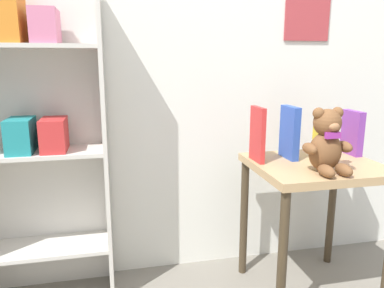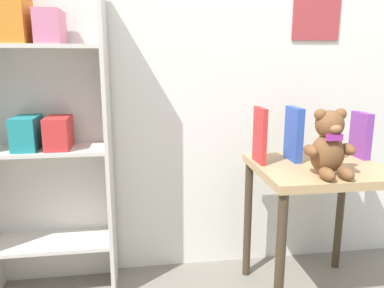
# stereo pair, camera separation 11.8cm
# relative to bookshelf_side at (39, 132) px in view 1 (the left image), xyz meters

# --- Properties ---
(wall_back) EXTENTS (4.80, 0.07, 2.50)m
(wall_back) POSITION_rel_bookshelf_side_xyz_m (0.91, 0.15, 0.45)
(wall_back) COLOR silver
(wall_back) RESTS_ON ground_plane
(bookshelf_side) EXTENTS (0.59, 0.26, 1.44)m
(bookshelf_side) POSITION_rel_bookshelf_side_xyz_m (0.00, 0.00, 0.00)
(bookshelf_side) COLOR beige
(bookshelf_side) RESTS_ON ground_plane
(display_table) EXTENTS (0.57, 0.51, 0.66)m
(display_table) POSITION_rel_bookshelf_side_xyz_m (1.23, -0.26, -0.25)
(display_table) COLOR tan
(display_table) RESTS_ON ground_plane
(teddy_bear) EXTENTS (0.21, 0.19, 0.27)m
(teddy_bear) POSITION_rel_bookshelf_side_xyz_m (1.20, -0.40, -0.02)
(teddy_bear) COLOR brown
(teddy_bear) RESTS_ON display_table
(book_standing_red) EXTENTS (0.03, 0.13, 0.25)m
(book_standing_red) POSITION_rel_bookshelf_side_xyz_m (0.98, -0.17, -0.02)
(book_standing_red) COLOR red
(book_standing_red) RESTS_ON display_table
(book_standing_blue) EXTENTS (0.03, 0.15, 0.25)m
(book_standing_blue) POSITION_rel_bookshelf_side_xyz_m (1.15, -0.16, -0.02)
(book_standing_blue) COLOR #2D51B7
(book_standing_blue) RESTS_ON display_table
(book_standing_yellow) EXTENTS (0.04, 0.11, 0.21)m
(book_standing_yellow) POSITION_rel_bookshelf_side_xyz_m (1.32, -0.16, -0.04)
(book_standing_yellow) COLOR gold
(book_standing_yellow) RESTS_ON display_table
(book_standing_purple) EXTENTS (0.04, 0.14, 0.22)m
(book_standing_purple) POSITION_rel_bookshelf_side_xyz_m (1.49, -0.15, -0.03)
(book_standing_purple) COLOR purple
(book_standing_purple) RESTS_ON display_table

